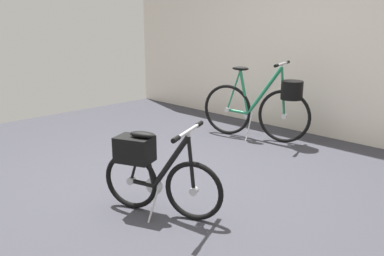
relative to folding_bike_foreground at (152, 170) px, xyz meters
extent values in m
plane|color=#38383F|center=(-0.28, 0.38, -0.35)|extent=(6.88, 6.88, 0.00)
cube|color=silver|center=(-0.28, 2.98, 1.22)|extent=(6.88, 0.10, 3.16)
torus|color=black|center=(0.32, 0.13, -0.12)|extent=(0.45, 0.22, 0.47)
cylinder|color=#B7B7BC|center=(0.32, 0.13, -0.12)|extent=(0.07, 0.07, 0.06)
torus|color=black|center=(-0.18, -0.07, -0.12)|extent=(0.45, 0.22, 0.47)
cylinder|color=#B7B7BC|center=(-0.18, -0.07, -0.12)|extent=(0.07, 0.07, 0.06)
cylinder|color=black|center=(-0.08, -0.03, -0.13)|extent=(0.20, 0.11, 0.05)
cylinder|color=black|center=(0.15, 0.06, 0.08)|extent=(0.32, 0.17, 0.46)
cylinder|color=black|center=(-0.03, -0.01, 0.06)|extent=(0.13, 0.08, 0.39)
cylinder|color=black|center=(-0.08, -0.03, -0.13)|extent=(0.20, 0.10, 0.04)
cylinder|color=black|center=(0.30, 0.13, 0.09)|extent=(0.08, 0.05, 0.42)
cylinder|color=black|center=(-0.12, -0.05, 0.07)|extent=(0.14, 0.07, 0.38)
ellipsoid|color=black|center=(-0.07, -0.03, 0.27)|extent=(0.24, 0.17, 0.05)
cylinder|color=#B7B7BC|center=(0.28, 0.12, 0.32)|extent=(0.03, 0.03, 0.04)
cylinder|color=#B7B7BC|center=(0.28, 0.12, 0.34)|extent=(0.19, 0.42, 0.03)
cylinder|color=black|center=(0.36, -0.09, 0.34)|extent=(0.07, 0.10, 0.04)
cylinder|color=black|center=(0.19, 0.32, 0.34)|extent=(0.07, 0.10, 0.04)
cylinder|color=#B7B7BC|center=(0.01, 0.00, -0.13)|extent=(0.13, 0.07, 0.14)
cylinder|color=#B7B7BC|center=(0.08, -0.06, -0.25)|extent=(0.09, 0.18, 0.22)
cube|color=black|center=(-0.14, -0.06, 0.15)|extent=(0.34, 0.29, 0.20)
torus|color=black|center=(-0.31, 2.33, -0.03)|extent=(0.64, 0.22, 0.66)
cylinder|color=#B7B7BC|center=(-0.31, 2.33, -0.03)|extent=(0.07, 0.06, 0.06)
torus|color=black|center=(-1.04, 2.13, -0.03)|extent=(0.64, 0.22, 0.66)
cylinder|color=#B7B7BC|center=(-1.04, 2.13, -0.03)|extent=(0.07, 0.06, 0.06)
cylinder|color=#1E724C|center=(-0.90, 2.17, -0.03)|extent=(0.29, 0.11, 0.05)
cylinder|color=#1E724C|center=(-0.57, 2.26, 0.26)|extent=(0.44, 0.16, 0.63)
cylinder|color=#1E724C|center=(-0.82, 2.19, 0.23)|extent=(0.16, 0.08, 0.55)
cylinder|color=#1E724C|center=(-0.90, 2.17, -0.03)|extent=(0.28, 0.10, 0.04)
cylinder|color=#1E724C|center=(-0.34, 2.32, 0.27)|extent=(0.09, 0.05, 0.59)
cylinder|color=#1E724C|center=(-0.96, 2.15, 0.24)|extent=(0.19, 0.07, 0.53)
ellipsoid|color=black|center=(-0.88, 2.17, 0.52)|extent=(0.24, 0.15, 0.05)
cylinder|color=#B7B7BC|center=(-0.37, 2.32, 0.58)|extent=(0.03, 0.03, 0.04)
cylinder|color=#B7B7BC|center=(-0.37, 2.32, 0.60)|extent=(0.14, 0.43, 0.03)
cylinder|color=black|center=(-0.31, 2.10, 0.60)|extent=(0.06, 0.10, 0.04)
cylinder|color=black|center=(-0.43, 2.53, 0.60)|extent=(0.06, 0.10, 0.04)
cylinder|color=#B7B7BC|center=(-0.76, 2.21, -0.04)|extent=(0.14, 0.05, 0.14)
cylinder|color=#B7B7BC|center=(-0.69, 2.13, -0.21)|extent=(0.07, 0.19, 0.30)
cylinder|color=black|center=(-0.24, 2.35, 0.30)|extent=(0.32, 0.32, 0.22)
camera|label=1|loc=(2.30, -1.87, 1.13)|focal=38.25mm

